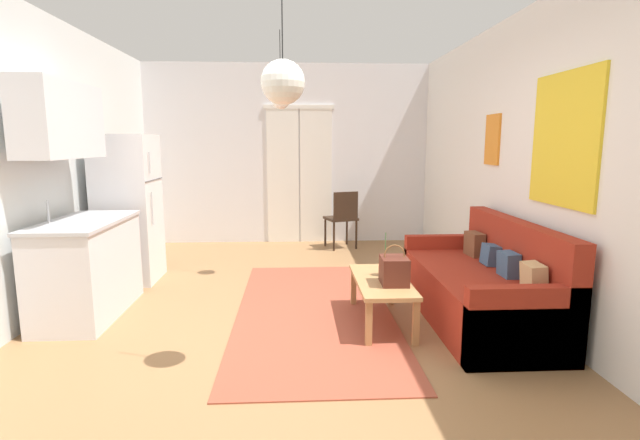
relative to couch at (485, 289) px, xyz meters
name	(u,v)px	position (x,y,z in m)	size (l,w,h in m)	color
ground_plane	(283,348)	(-1.78, -0.38, -0.34)	(4.96, 8.38, 0.10)	#996D44
wall_back	(288,155)	(-1.77, 3.56, 1.08)	(4.56, 0.13, 2.76)	silver
wall_right	(569,167)	(0.45, -0.38, 1.09)	(0.12, 7.98, 2.76)	white
area_rug	(314,311)	(-1.50, 0.30, -0.29)	(1.42, 3.13, 0.01)	#9E4733
couch	(485,289)	(0.00, 0.00, 0.00)	(0.85, 1.91, 0.90)	maroon
coffee_table	(382,285)	(-0.92, 0.00, 0.05)	(0.45, 1.04, 0.40)	#B27F4C
bamboo_vase	(385,266)	(-0.88, 0.11, 0.19)	(0.10, 0.10, 0.39)	#2D2D33
handbag	(394,270)	(-0.85, -0.14, 0.22)	(0.23, 0.28, 0.34)	#512319
refrigerator	(128,209)	(-3.55, 1.45, 0.54)	(0.63, 0.66, 1.66)	white
kitchen_counter	(80,230)	(-3.60, 0.35, 0.51)	(0.61, 1.24, 2.09)	silver
accent_chair	(343,216)	(-0.97, 2.96, 0.20)	(0.52, 0.51, 0.86)	black
pendant_lamp_near	(283,82)	(-1.74, -0.94, 1.64)	(0.27, 0.27, 0.97)	black
pendant_lamp_far	(281,100)	(-1.82, 1.40, 1.74)	(0.20, 0.20, 0.84)	black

